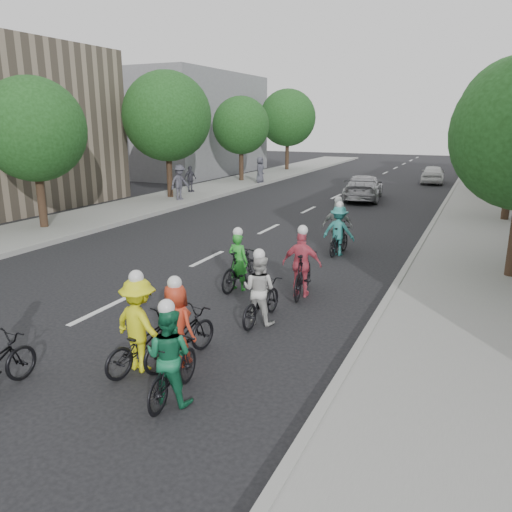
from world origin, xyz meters
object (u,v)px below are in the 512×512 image
Objects in this scene: cyclist_2 at (141,333)px; cyclist_5 at (239,267)px; follow_car_trail at (433,174)px; cyclist_6 at (260,296)px; follow_car_lead at (363,187)px; spectator_1 at (190,179)px; cyclist_4 at (179,332)px; cyclist_8 at (338,232)px; cyclist_3 at (303,270)px; cyclist_7 at (339,234)px; cyclist_1 at (171,362)px; spectator_2 at (260,170)px; spectator_0 at (180,182)px.

cyclist_5 is (-0.39, 4.65, -0.08)m from cyclist_2.
cyclist_5 reaches higher than follow_car_trail.
follow_car_trail is at bearing -90.08° from cyclist_6.
spectator_1 reaches higher than follow_car_lead.
cyclist_5 is (-0.85, 4.17, 0.02)m from cyclist_4.
follow_car_trail is 17.34m from spectator_1.
cyclist_5 is 5.12m from cyclist_8.
cyclist_8 is (0.85, 9.61, -0.04)m from cyclist_2.
cyclist_6 is (-0.26, -2.01, -0.09)m from cyclist_3.
cyclist_8 reaches higher than follow_car_lead.
cyclist_6 is 6.28m from cyclist_7.
cyclist_7 is at bearing -88.71° from cyclist_6.
cyclist_2 is 0.49× the size of follow_car_trail.
cyclist_7 is 0.48× the size of follow_car_trail.
cyclist_4 is at bearing -123.56° from cyclist_2.
cyclist_1 is 0.95× the size of cyclist_7.
follow_car_trail is 12.28m from spectator_2.
spectator_2 reaches higher than follow_car_trail.
spectator_0 is at bearing 22.72° from follow_car_lead.
cyclist_6 is 17.15m from spectator_0.
follow_car_lead is at bearing -45.74° from spectator_0.
cyclist_3 reaches higher than cyclist_4.
spectator_1 is (-12.21, 14.21, 0.24)m from cyclist_3.
cyclist_6 is 0.94× the size of spectator_0.
cyclist_6 is at bearing 85.12° from cyclist_8.
cyclist_8 is 1.12× the size of spectator_2.
cyclist_7 reaches higher than cyclist_6.
cyclist_5 is at bearing -50.67° from cyclist_6.
cyclist_7 reaches higher than follow_car_lead.
cyclist_6 is 24.22m from spectator_2.
cyclist_7 is at bearing -83.62° from cyclist_4.
cyclist_2 is at bearing -130.90° from spectator_1.
cyclist_5 is 1.02× the size of spectator_2.
follow_car_trail is at bearing -86.08° from cyclist_7.
cyclist_4 is 8.65m from cyclist_7.
spectator_1 is 6.16m from spectator_2.
follow_car_lead is at bearing -82.49° from cyclist_6.
follow_car_lead is (-0.96, 21.27, 0.01)m from cyclist_2.
cyclist_8 is (-0.18, 0.50, -0.06)m from cyclist_7.
cyclist_5 is 21.99m from spectator_2.
spectator_0 is (-10.79, 7.05, 0.39)m from cyclist_7.
cyclist_1 is at bearing -164.12° from spectator_2.
cyclist_4 is at bearing 91.99° from cyclist_7.
cyclist_6 is 20.15m from spectator_1.
cyclist_3 is 26.08m from follow_car_trail.
spectator_2 is at bearing -31.83° from follow_car_lead.
cyclist_2 reaches higher than cyclist_6.
spectator_0 is at bearing -27.38° from cyclist_7.
cyclist_8 is 15.10m from spectator_1.
cyclist_2 is (-1.07, 0.66, 0.04)m from cyclist_1.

